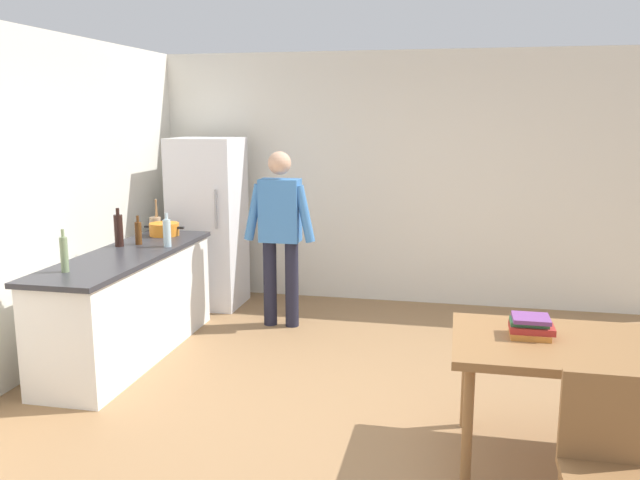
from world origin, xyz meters
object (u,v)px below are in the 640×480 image
object	(u,v)px
chair	(611,464)
cooking_pot	(164,229)
dining_table	(576,355)
bottle_wine_dark	(119,230)
book_stack	(531,327)
refrigerator	(208,223)
bottle_water_clear	(167,233)
bottle_vinegar_tall	(64,254)
bottle_beer_brown	(138,233)
person	(280,227)
utensil_jar	(155,223)

from	to	relation	value
chair	cooking_pot	xyz separation A→B (m)	(-3.43, 2.88, 0.43)
dining_table	bottle_wine_dark	bearing A→B (deg)	159.55
bottle_wine_dark	book_stack	world-z (taller)	bottle_wine_dark
chair	bottle_wine_dark	world-z (taller)	bottle_wine_dark
refrigerator	dining_table	size ratio (longest dim) A/B	1.29
chair	bottle_water_clear	xyz separation A→B (m)	(-3.17, 2.38, 0.49)
cooking_pot	refrigerator	bearing A→B (deg)	80.35
chair	bottle_vinegar_tall	xyz separation A→B (m)	(-3.50, 1.35, 0.50)
bottle_beer_brown	refrigerator	bearing A→B (deg)	82.40
person	utensil_jar	xyz separation A→B (m)	(-1.27, -0.04, 0.00)
dining_table	utensil_jar	world-z (taller)	utensil_jar
refrigerator	bottle_beer_brown	xyz separation A→B (m)	(-0.17, -1.25, 0.11)
bottle_water_clear	book_stack	bearing A→B (deg)	-24.90
bottle_water_clear	bottle_beer_brown	distance (m)	0.30
refrigerator	bottle_water_clear	distance (m)	1.30
utensil_jar	bottle_water_clear	world-z (taller)	utensil_jar
bottle_wine_dark	bottle_beer_brown	xyz separation A→B (m)	(0.13, 0.12, -0.04)
bottle_water_clear	refrigerator	bearing A→B (deg)	95.72
person	bottle_vinegar_tall	size ratio (longest dim) A/B	5.31
chair	person	bearing A→B (deg)	112.77
person	cooking_pot	size ratio (longest dim) A/B	4.25
bottle_beer_brown	bottle_vinegar_tall	xyz separation A→B (m)	(-0.04, -1.07, 0.03)
bottle_beer_brown	book_stack	bearing A→B (deg)	-23.50
person	dining_table	xyz separation A→B (m)	(2.35, -2.15, -0.31)
bottle_beer_brown	chair	bearing A→B (deg)	-34.96
utensil_jar	bottle_wine_dark	xyz separation A→B (m)	(0.03, -0.77, 0.07)
bottle_water_clear	cooking_pot	bearing A→B (deg)	117.80
person	bottle_wine_dark	world-z (taller)	person
chair	cooking_pot	world-z (taller)	cooking_pot
bottle_beer_brown	book_stack	distance (m)	3.51
utensil_jar	bottle_beer_brown	distance (m)	0.67
chair	utensil_jar	world-z (taller)	utensil_jar
chair	book_stack	size ratio (longest dim) A/B	3.58
bottle_wine_dark	bottle_water_clear	bearing A→B (deg)	9.80
dining_table	utensil_jar	xyz separation A→B (m)	(-3.62, 2.11, 0.31)
book_stack	bottle_wine_dark	bearing A→B (deg)	158.99
bottle_vinegar_tall	cooking_pot	bearing A→B (deg)	87.41
dining_table	bottle_beer_brown	distance (m)	3.77
person	bottle_beer_brown	bearing A→B (deg)	-148.20
utensil_jar	book_stack	distance (m)	3.95
utensil_jar	bottle_water_clear	size ratio (longest dim) A/B	1.07
utensil_jar	book_stack	world-z (taller)	utensil_jar
chair	book_stack	xyz separation A→B (m)	(-0.25, 1.03, 0.28)
bottle_vinegar_tall	utensil_jar	bearing A→B (deg)	93.91
refrigerator	bottle_wine_dark	distance (m)	1.40
book_stack	refrigerator	bearing A→B (deg)	139.07
bottle_wine_dark	book_stack	size ratio (longest dim) A/B	1.34
bottle_wine_dark	bottle_water_clear	world-z (taller)	bottle_wine_dark
cooking_pot	utensil_jar	xyz separation A→B (m)	(-0.19, 0.20, 0.02)
refrigerator	cooking_pot	xyz separation A→B (m)	(-0.13, -0.79, 0.06)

